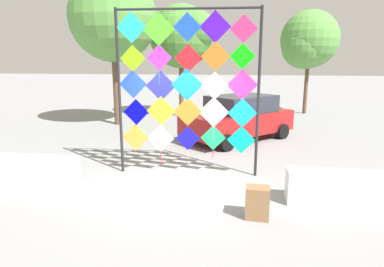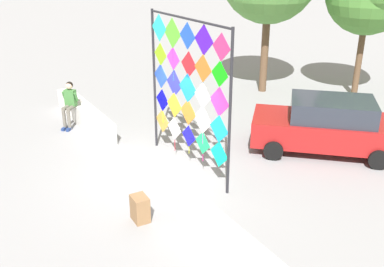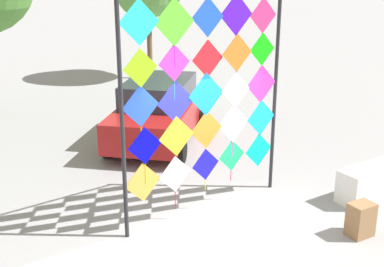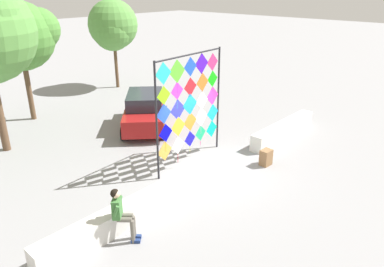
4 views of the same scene
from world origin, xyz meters
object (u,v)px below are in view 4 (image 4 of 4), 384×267
object	(u,v)px
kite_display_rack	(190,102)
parked_car	(145,110)
tree_far_right	(21,33)
tree_palm_like	(113,26)
seated_vendor	(121,211)
cardboard_box_large	(266,157)

from	to	relation	value
kite_display_rack	parked_car	distance (m)	4.35
parked_car	tree_far_right	bearing A→B (deg)	119.88
parked_car	tree_palm_like	xyz separation A→B (m)	(3.41, 6.70, 2.97)
tree_far_right	seated_vendor	bearing A→B (deg)	-104.66
parked_car	tree_palm_like	distance (m)	8.08
kite_display_rack	seated_vendor	bearing A→B (deg)	-157.93
parked_car	cardboard_box_large	bearing A→B (deg)	-85.79
seated_vendor	cardboard_box_large	size ratio (longest dim) A/B	2.54
cardboard_box_large	tree_far_right	xyz separation A→B (m)	(-3.31, 11.10, 3.74)
tree_palm_like	tree_far_right	bearing A→B (deg)	-164.67
tree_far_right	tree_palm_like	xyz separation A→B (m)	(6.27, 1.72, -0.27)
kite_display_rack	parked_car	bearing A→B (deg)	72.89
kite_display_rack	cardboard_box_large	size ratio (longest dim) A/B	6.74
parked_car	seated_vendor	bearing A→B (deg)	-134.72
kite_display_rack	seated_vendor	size ratio (longest dim) A/B	2.65
seated_vendor	tree_palm_like	world-z (taller)	tree_palm_like
cardboard_box_large	tree_far_right	world-z (taller)	tree_far_right
seated_vendor	parked_car	xyz separation A→B (m)	(5.66, 5.71, -0.08)
seated_vendor	tree_far_right	bearing A→B (deg)	75.34
cardboard_box_large	tree_palm_like	distance (m)	13.60
kite_display_rack	tree_far_right	xyz separation A→B (m)	(-1.66, 8.89, 1.74)
kite_display_rack	seated_vendor	xyz separation A→B (m)	(-4.45, -1.81, -1.41)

